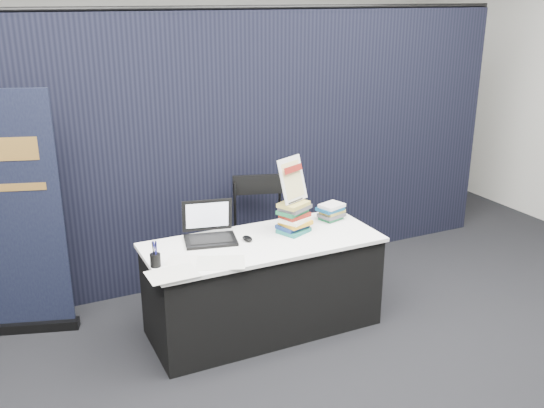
{
  "coord_description": "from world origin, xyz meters",
  "views": [
    {
      "loc": [
        -1.78,
        -3.32,
        2.52
      ],
      "look_at": [
        0.08,
        0.55,
        1.03
      ],
      "focal_mm": 40.0,
      "sensor_mm": 36.0,
      "label": 1
    }
  ],
  "objects_px": {
    "laptop": "(208,231)",
    "book_stack_tall": "(294,217)",
    "pullup_banner": "(12,231)",
    "info_sign": "(293,180)",
    "display_table": "(263,285)",
    "book_stack_short": "(331,211)",
    "stacking_chair": "(266,230)"
  },
  "relations": [
    {
      "from": "laptop",
      "to": "stacking_chair",
      "type": "distance_m",
      "value": 0.83
    },
    {
      "from": "laptop",
      "to": "info_sign",
      "type": "xyz_separation_m",
      "value": [
        0.66,
        -0.11,
        0.35
      ]
    },
    {
      "from": "laptop",
      "to": "book_stack_short",
      "type": "distance_m",
      "value": 1.07
    },
    {
      "from": "book_stack_short",
      "to": "pullup_banner",
      "type": "distance_m",
      "value": 2.49
    },
    {
      "from": "info_sign",
      "to": "pullup_banner",
      "type": "bearing_deg",
      "value": 136.87
    },
    {
      "from": "book_stack_tall",
      "to": "laptop",
      "type": "bearing_deg",
      "value": 167.8
    },
    {
      "from": "info_sign",
      "to": "stacking_chair",
      "type": "height_order",
      "value": "info_sign"
    },
    {
      "from": "display_table",
      "to": "book_stack_tall",
      "type": "distance_m",
      "value": 0.58
    },
    {
      "from": "stacking_chair",
      "to": "pullup_banner",
      "type": "bearing_deg",
      "value": -167.58
    },
    {
      "from": "book_stack_tall",
      "to": "book_stack_short",
      "type": "xyz_separation_m",
      "value": [
        0.41,
        0.12,
        -0.05
      ]
    },
    {
      "from": "book_stack_short",
      "to": "stacking_chair",
      "type": "distance_m",
      "value": 0.63
    },
    {
      "from": "display_table",
      "to": "laptop",
      "type": "xyz_separation_m",
      "value": [
        -0.37,
        0.21,
        0.44
      ]
    },
    {
      "from": "book_stack_short",
      "to": "info_sign",
      "type": "distance_m",
      "value": 0.54
    },
    {
      "from": "display_table",
      "to": "info_sign",
      "type": "distance_m",
      "value": 0.85
    },
    {
      "from": "display_table",
      "to": "book_stack_short",
      "type": "distance_m",
      "value": 0.85
    },
    {
      "from": "book_stack_short",
      "to": "stacking_chair",
      "type": "xyz_separation_m",
      "value": [
        -0.39,
        0.43,
        -0.25
      ]
    },
    {
      "from": "book_stack_tall",
      "to": "book_stack_short",
      "type": "distance_m",
      "value": 0.43
    },
    {
      "from": "laptop",
      "to": "info_sign",
      "type": "distance_m",
      "value": 0.76
    },
    {
      "from": "laptop",
      "to": "stacking_chair",
      "type": "relative_size",
      "value": 0.43
    },
    {
      "from": "laptop",
      "to": "book_stack_short",
      "type": "height_order",
      "value": "laptop"
    },
    {
      "from": "info_sign",
      "to": "pullup_banner",
      "type": "xyz_separation_m",
      "value": [
        -2.01,
        0.68,
        -0.32
      ]
    },
    {
      "from": "book_stack_tall",
      "to": "pullup_banner",
      "type": "relative_size",
      "value": 0.14
    },
    {
      "from": "display_table",
      "to": "book_stack_tall",
      "type": "height_order",
      "value": "book_stack_tall"
    },
    {
      "from": "display_table",
      "to": "book_stack_short",
      "type": "bearing_deg",
      "value": 14.31
    },
    {
      "from": "pullup_banner",
      "to": "info_sign",
      "type": "bearing_deg",
      "value": -1.26
    },
    {
      "from": "pullup_banner",
      "to": "laptop",
      "type": "bearing_deg",
      "value": -5.42
    },
    {
      "from": "book_stack_short",
      "to": "stacking_chair",
      "type": "bearing_deg",
      "value": 132.37
    },
    {
      "from": "display_table",
      "to": "laptop",
      "type": "relative_size",
      "value": 4.12
    },
    {
      "from": "display_table",
      "to": "pullup_banner",
      "type": "height_order",
      "value": "pullup_banner"
    },
    {
      "from": "laptop",
      "to": "book_stack_tall",
      "type": "height_order",
      "value": "laptop"
    },
    {
      "from": "pullup_banner",
      "to": "book_stack_short",
      "type": "bearing_deg",
      "value": 3.65
    },
    {
      "from": "display_table",
      "to": "pullup_banner",
      "type": "xyz_separation_m",
      "value": [
        -1.71,
        0.78,
        0.47
      ]
    }
  ]
}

